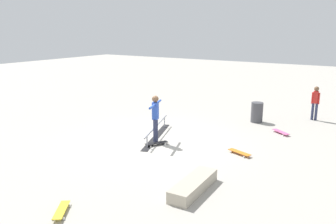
{
  "coord_description": "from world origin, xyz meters",
  "views": [
    {
      "loc": [
        9.68,
        6.59,
        3.89
      ],
      "look_at": [
        -0.34,
        0.16,
        1.0
      ],
      "focal_mm": 37.03,
      "sensor_mm": 36.0,
      "label": 1
    }
  ],
  "objects_px": {
    "grind_rail": "(157,132)",
    "skater_main": "(155,115)",
    "skate_ledge": "(193,185)",
    "bystander_red_shirt": "(315,101)",
    "skateboard_main": "(157,143)",
    "loose_skateboard_yellow": "(61,210)",
    "loose_skateboard_pink": "(281,132)",
    "loose_skateboard_orange": "(239,152)",
    "trash_bin": "(257,112)"
  },
  "relations": [
    {
      "from": "bystander_red_shirt",
      "to": "trash_bin",
      "type": "distance_m",
      "value": 2.63
    },
    {
      "from": "loose_skateboard_orange",
      "to": "loose_skateboard_yellow",
      "type": "xyz_separation_m",
      "value": [
        5.46,
        -1.91,
        0.0
      ]
    },
    {
      "from": "skate_ledge",
      "to": "trash_bin",
      "type": "relative_size",
      "value": 2.11
    },
    {
      "from": "skateboard_main",
      "to": "loose_skateboard_yellow",
      "type": "xyz_separation_m",
      "value": [
        4.79,
        0.8,
        0.0
      ]
    },
    {
      "from": "trash_bin",
      "to": "skateboard_main",
      "type": "bearing_deg",
      "value": -21.43
    },
    {
      "from": "loose_skateboard_orange",
      "to": "trash_bin",
      "type": "xyz_separation_m",
      "value": [
        -4.1,
        -0.84,
        0.35
      ]
    },
    {
      "from": "bystander_red_shirt",
      "to": "loose_skateboard_yellow",
      "type": "xyz_separation_m",
      "value": [
        11.24,
        -3.06,
        -0.76
      ]
    },
    {
      "from": "skateboard_main",
      "to": "trash_bin",
      "type": "bearing_deg",
      "value": 9.62
    },
    {
      "from": "skateboard_main",
      "to": "bystander_red_shirt",
      "type": "relative_size",
      "value": 0.53
    },
    {
      "from": "skate_ledge",
      "to": "skater_main",
      "type": "xyz_separation_m",
      "value": [
        -2.57,
        -2.91,
        0.82
      ]
    },
    {
      "from": "trash_bin",
      "to": "loose_skateboard_orange",
      "type": "bearing_deg",
      "value": 11.58
    },
    {
      "from": "skateboard_main",
      "to": "loose_skateboard_yellow",
      "type": "height_order",
      "value": "same"
    },
    {
      "from": "loose_skateboard_pink",
      "to": "trash_bin",
      "type": "relative_size",
      "value": 0.9
    },
    {
      "from": "skateboard_main",
      "to": "loose_skateboard_orange",
      "type": "height_order",
      "value": "same"
    },
    {
      "from": "skater_main",
      "to": "grind_rail",
      "type": "bearing_deg",
      "value": 12.69
    },
    {
      "from": "loose_skateboard_orange",
      "to": "grind_rail",
      "type": "bearing_deg",
      "value": 17.13
    },
    {
      "from": "loose_skateboard_pink",
      "to": "grind_rail",
      "type": "bearing_deg",
      "value": 73.35
    },
    {
      "from": "loose_skateboard_yellow",
      "to": "loose_skateboard_orange",
      "type": "bearing_deg",
      "value": 125.49
    },
    {
      "from": "grind_rail",
      "to": "trash_bin",
      "type": "distance_m",
      "value": 4.67
    },
    {
      "from": "skate_ledge",
      "to": "bystander_red_shirt",
      "type": "distance_m",
      "value": 8.88
    },
    {
      "from": "bystander_red_shirt",
      "to": "loose_skateboard_pink",
      "type": "bearing_deg",
      "value": 74.65
    },
    {
      "from": "skater_main",
      "to": "bystander_red_shirt",
      "type": "xyz_separation_m",
      "value": [
        -6.2,
        4.07,
        -0.13
      ]
    },
    {
      "from": "skate_ledge",
      "to": "loose_skateboard_pink",
      "type": "relative_size",
      "value": 2.34
    },
    {
      "from": "skate_ledge",
      "to": "skateboard_main",
      "type": "relative_size",
      "value": 2.27
    },
    {
      "from": "skateboard_main",
      "to": "skate_ledge",
      "type": "bearing_deg",
      "value": -99.79
    },
    {
      "from": "grind_rail",
      "to": "bystander_red_shirt",
      "type": "xyz_separation_m",
      "value": [
        -5.65,
        4.4,
        0.64
      ]
    },
    {
      "from": "loose_skateboard_yellow",
      "to": "bystander_red_shirt",
      "type": "bearing_deg",
      "value": 129.56
    },
    {
      "from": "grind_rail",
      "to": "skater_main",
      "type": "height_order",
      "value": "skater_main"
    },
    {
      "from": "grind_rail",
      "to": "skate_ledge",
      "type": "bearing_deg",
      "value": 26.27
    },
    {
      "from": "loose_skateboard_orange",
      "to": "loose_skateboard_yellow",
      "type": "relative_size",
      "value": 1.07
    },
    {
      "from": "skate_ledge",
      "to": "skater_main",
      "type": "relative_size",
      "value": 1.07
    },
    {
      "from": "bystander_red_shirt",
      "to": "loose_skateboard_yellow",
      "type": "distance_m",
      "value": 11.67
    },
    {
      "from": "skate_ledge",
      "to": "loose_skateboard_pink",
      "type": "distance_m",
      "value": 5.98
    },
    {
      "from": "skater_main",
      "to": "loose_skateboard_pink",
      "type": "height_order",
      "value": "skater_main"
    },
    {
      "from": "grind_rail",
      "to": "skateboard_main",
      "type": "xyz_separation_m",
      "value": [
        0.79,
        0.54,
        -0.12
      ]
    },
    {
      "from": "trash_bin",
      "to": "grind_rail",
      "type": "bearing_deg",
      "value": -31.23
    },
    {
      "from": "skateboard_main",
      "to": "loose_skateboard_pink",
      "type": "bearing_deg",
      "value": -10.47
    },
    {
      "from": "grind_rail",
      "to": "bystander_red_shirt",
      "type": "bearing_deg",
      "value": 122.27
    },
    {
      "from": "grind_rail",
      "to": "trash_bin",
      "type": "bearing_deg",
      "value": 128.95
    },
    {
      "from": "grind_rail",
      "to": "bystander_red_shirt",
      "type": "relative_size",
      "value": 2.14
    },
    {
      "from": "loose_skateboard_pink",
      "to": "skater_main",
      "type": "bearing_deg",
      "value": 81.01
    },
    {
      "from": "skater_main",
      "to": "skateboard_main",
      "type": "distance_m",
      "value": 0.95
    },
    {
      "from": "skate_ledge",
      "to": "skater_main",
      "type": "height_order",
      "value": "skater_main"
    },
    {
      "from": "skate_ledge",
      "to": "skateboard_main",
      "type": "height_order",
      "value": "skate_ledge"
    },
    {
      "from": "grind_rail",
      "to": "skateboard_main",
      "type": "bearing_deg",
      "value": 14.76
    },
    {
      "from": "loose_skateboard_orange",
      "to": "trash_bin",
      "type": "distance_m",
      "value": 4.2
    },
    {
      "from": "skater_main",
      "to": "trash_bin",
      "type": "xyz_separation_m",
      "value": [
        -4.53,
        2.08,
        -0.54
      ]
    },
    {
      "from": "loose_skateboard_yellow",
      "to": "loose_skateboard_pink",
      "type": "bearing_deg",
      "value": 128.84
    },
    {
      "from": "bystander_red_shirt",
      "to": "loose_skateboard_pink",
      "type": "xyz_separation_m",
      "value": [
        2.82,
        -0.66,
        -0.76
      ]
    },
    {
      "from": "grind_rail",
      "to": "loose_skateboard_yellow",
      "type": "height_order",
      "value": "grind_rail"
    }
  ]
}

